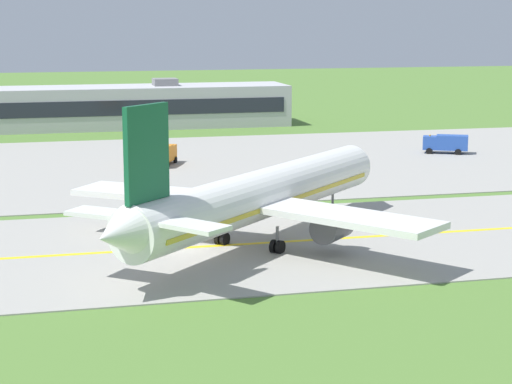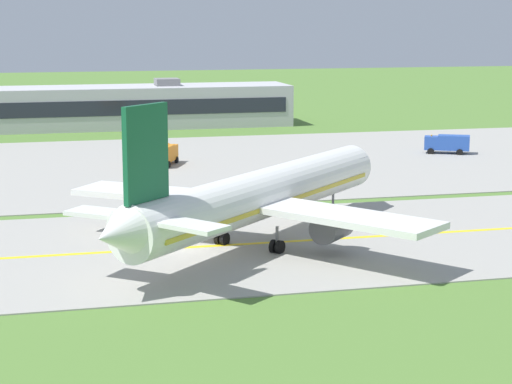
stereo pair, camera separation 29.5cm
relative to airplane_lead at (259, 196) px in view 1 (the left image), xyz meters
The scene contains 9 objects.
ground_plane 7.24m from the airplane_lead, behind, with size 500.00×500.00×0.00m, color #517A33.
taxiway_strip 7.21m from the airplane_lead, behind, with size 240.00×28.00×0.10m, color #9E9B93.
apron_pad 42.72m from the airplane_lead, 84.52° to the left, with size 140.00×52.00×0.10m, color #9E9B93.
taxiway_centreline 7.18m from the airplane_lead, behind, with size 220.00×0.60×0.01m, color yellow.
airplane_lead is the anchor object (origin of this frame).
service_truck_baggage 42.38m from the airplane_lead, 92.42° to the left, with size 4.35×6.31×2.60m.
service_truck_fuel 57.03m from the airplane_lead, 49.37° to the left, with size 6.28×4.52×2.60m.
terminal_building 85.41m from the airplane_lead, 96.01° to the left, with size 69.18×11.72×8.12m.
traffic_cone_mid_edge 14.86m from the airplane_lead, 58.83° to the left, with size 0.44×0.44×0.60m, color orange.
Camera 1 is at (-11.74, -70.82, 18.33)m, focal length 64.30 mm.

